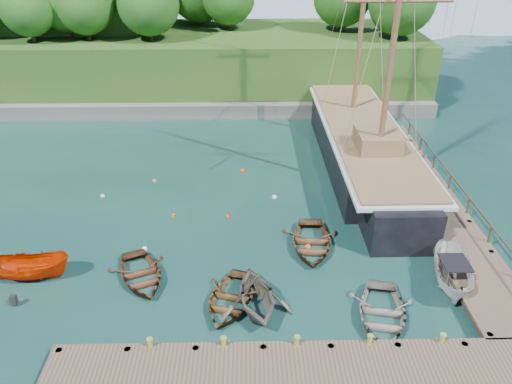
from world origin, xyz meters
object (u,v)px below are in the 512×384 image
motorboat_orange (34,278)px  rowboat_0 (142,280)px  rowboat_1 (256,310)px  rowboat_4 (311,248)px  rowboat_2 (230,304)px  schooner (362,149)px  rowboat_3 (381,320)px  cabin_boat_white (450,286)px

motorboat_orange → rowboat_0: bearing=-94.2°
rowboat_1 → rowboat_4: (3.11, 4.87, 0.00)m
rowboat_2 → schooner: size_ratio=0.14×
rowboat_3 → cabin_boat_white: cabin_boat_white is taller
schooner → rowboat_3: bearing=-98.6°
rowboat_1 → cabin_boat_white: 9.73m
rowboat_3 → motorboat_orange: 17.15m
rowboat_1 → rowboat_4: 5.78m
rowboat_4 → motorboat_orange: 14.50m
rowboat_1 → rowboat_4: rowboat_1 is taller
motorboat_orange → schooner: 23.10m
rowboat_4 → cabin_boat_white: (6.50, -3.34, 0.00)m
cabin_boat_white → rowboat_3: bearing=-136.7°
rowboat_1 → rowboat_3: size_ratio=0.88×
rowboat_0 → rowboat_3: rowboat_3 is taller
rowboat_2 → rowboat_3: rowboat_3 is taller
motorboat_orange → rowboat_3: bearing=-103.0°
motorboat_orange → cabin_boat_white: bearing=-94.7°
schooner → rowboat_4: bearing=-115.3°
rowboat_1 → rowboat_2: rowboat_1 is taller
rowboat_0 → rowboat_4: 9.20m
rowboat_1 → schooner: schooner is taller
motorboat_orange → rowboat_4: bearing=-82.7°
rowboat_2 → rowboat_3: size_ratio=0.93×
rowboat_1 → rowboat_2: (-1.23, 0.41, 0.00)m
schooner → cabin_boat_white: bearing=-83.6°
rowboat_1 → rowboat_2: bearing=151.6°
rowboat_1 → rowboat_3: bearing=-17.6°
motorboat_orange → schooner: schooner is taller
rowboat_0 → rowboat_1: bearing=-44.7°
rowboat_4 → rowboat_3: bearing=-60.9°
rowboat_0 → rowboat_4: (8.84, 2.56, 0.00)m
rowboat_1 → schooner: 17.32m
rowboat_1 → rowboat_2: size_ratio=0.95×
rowboat_0 → rowboat_1: 6.17m
motorboat_orange → rowboat_2: bearing=-103.9°
rowboat_4 → motorboat_orange: motorboat_orange is taller
rowboat_2 → rowboat_3: 6.96m
rowboat_2 → rowboat_4: size_ratio=0.92×
rowboat_3 → rowboat_4: (-2.52, 5.63, 0.00)m
rowboat_2 → cabin_boat_white: size_ratio=0.92×
rowboat_2 → rowboat_3: bearing=7.1°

